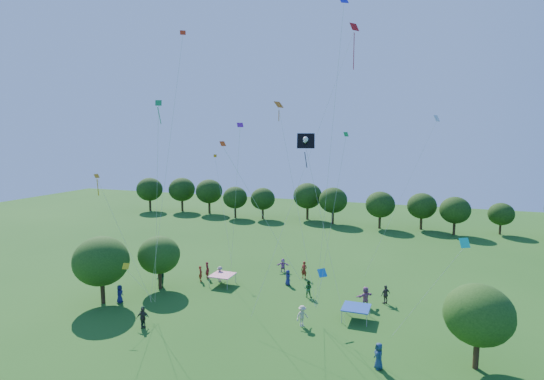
% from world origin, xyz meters
% --- Properties ---
extents(near_tree_west, '(4.92, 4.92, 6.15)m').
position_xyz_m(near_tree_west, '(-16.13, 13.56, 3.93)').
color(near_tree_west, '#422B19').
rests_on(near_tree_west, ground).
extents(near_tree_north, '(4.09, 4.09, 5.29)m').
position_xyz_m(near_tree_north, '(-13.42, 18.44, 3.44)').
color(near_tree_north, '#422B19').
rests_on(near_tree_north, ground).
extents(near_tree_east, '(4.36, 4.36, 5.63)m').
position_xyz_m(near_tree_east, '(14.46, 13.07, 3.66)').
color(near_tree_east, '#422B19').
rests_on(near_tree_east, ground).
extents(treeline, '(88.01, 8.77, 6.77)m').
position_xyz_m(treeline, '(-1.73, 55.43, 4.09)').
color(treeline, '#422B19').
rests_on(treeline, ground).
extents(tent_red_stripe, '(2.20, 2.20, 1.10)m').
position_xyz_m(tent_red_stripe, '(-8.05, 21.49, 1.04)').
color(tent_red_stripe, '#DD1A44').
rests_on(tent_red_stripe, ground).
extents(tent_blue, '(2.20, 2.20, 1.10)m').
position_xyz_m(tent_blue, '(5.98, 17.83, 1.04)').
color(tent_blue, '#173C97').
rests_on(tent_blue, ground).
extents(crowd_person_0, '(0.83, 0.98, 1.74)m').
position_xyz_m(crowd_person_0, '(8.51, 10.88, 0.87)').
color(crowd_person_0, navy).
rests_on(crowd_person_0, ground).
extents(crowd_person_1, '(0.78, 0.61, 1.84)m').
position_xyz_m(crowd_person_1, '(-0.78, 26.19, 0.92)').
color(crowd_person_1, maroon).
rests_on(crowd_person_1, ground).
extents(crowd_person_2, '(0.89, 0.81, 1.60)m').
position_xyz_m(crowd_person_2, '(-9.85, 11.00, 0.80)').
color(crowd_person_2, '#245438').
rests_on(crowd_person_2, ground).
extents(crowd_person_3, '(0.78, 1.15, 1.61)m').
position_xyz_m(crowd_person_3, '(-8.76, 22.31, 0.80)').
color(crowd_person_3, '#A49783').
rests_on(crowd_person_3, ground).
extents(crowd_person_4, '(1.02, 1.06, 1.73)m').
position_xyz_m(crowd_person_4, '(7.97, 22.10, 0.86)').
color(crowd_person_4, '#473B39').
rests_on(crowd_person_4, ground).
extents(crowd_person_5, '(1.65, 1.69, 1.87)m').
position_xyz_m(crowd_person_5, '(6.35, 20.73, 0.93)').
color(crowd_person_5, '#A25F8C').
rests_on(crowd_person_5, ground).
extents(crowd_person_6, '(0.83, 0.85, 1.57)m').
position_xyz_m(crowd_person_6, '(-1.81, 23.70, 0.78)').
color(crowd_person_6, navy).
rests_on(crowd_person_6, ground).
extents(crowd_person_7, '(0.78, 0.76, 1.77)m').
position_xyz_m(crowd_person_7, '(-10.49, 22.81, 0.89)').
color(crowd_person_7, maroon).
rests_on(crowd_person_7, ground).
extents(crowd_person_8, '(0.84, 0.50, 1.64)m').
position_xyz_m(crowd_person_8, '(0.97, 21.27, 0.82)').
color(crowd_person_8, '#275B2C').
rests_on(crowd_person_8, ground).
extents(crowd_person_9, '(1.08, 1.20, 1.72)m').
position_xyz_m(crowd_person_9, '(2.14, 15.16, 0.86)').
color(crowd_person_9, beige).
rests_on(crowd_person_9, ground).
extents(crowd_person_10, '(1.02, 0.91, 1.62)m').
position_xyz_m(crowd_person_10, '(-9.64, 10.62, 0.81)').
color(crowd_person_10, '#37322C').
rests_on(crowd_person_10, ground).
extents(crowd_person_11, '(1.51, 0.96, 1.53)m').
position_xyz_m(crowd_person_11, '(-3.58, 27.48, 0.76)').
color(crowd_person_11, '#A25FA3').
rests_on(crowd_person_11, ground).
extents(crowd_person_12, '(0.54, 0.85, 1.62)m').
position_xyz_m(crowd_person_12, '(-14.80, 14.21, 0.81)').
color(crowd_person_12, navy).
rests_on(crowd_person_12, ground).
extents(crowd_person_13, '(0.67, 0.72, 1.63)m').
position_xyz_m(crowd_person_13, '(-10.69, 21.71, 0.81)').
color(crowd_person_13, maroon).
rests_on(crowd_person_13, ground).
extents(crowd_person_14, '(1.07, 0.86, 1.90)m').
position_xyz_m(crowd_person_14, '(-13.62, 18.85, 0.95)').
color(crowd_person_14, '#285F39').
rests_on(crowd_person_14, ground).
extents(pirate_kite, '(4.03, 1.10, 13.95)m').
position_xyz_m(pirate_kite, '(2.55, 14.36, 14.51)').
color(pirate_kite, black).
extents(red_high_kite, '(6.33, 9.25, 23.25)m').
position_xyz_m(red_high_kite, '(3.68, 20.12, 20.04)').
color(red_high_kite, red).
extents(small_kite_0, '(5.74, 5.57, 13.39)m').
position_xyz_m(small_kite_0, '(-0.92, 12.54, 10.55)').
color(small_kite_0, '#F5470E').
extents(small_kite_1, '(4.58, 5.12, 11.55)m').
position_xyz_m(small_kite_1, '(-11.57, 28.12, 9.17)').
color(small_kite_1, orange).
extents(small_kite_2, '(1.35, 4.42, 11.06)m').
position_xyz_m(small_kite_2, '(-11.00, 9.33, 9.33)').
color(small_kite_2, orange).
extents(small_kite_3, '(3.85, 3.98, 16.17)m').
position_xyz_m(small_kite_3, '(-7.28, 9.94, 12.96)').
color(small_kite_3, '#198941').
extents(small_kite_4, '(2.59, 2.85, 22.91)m').
position_xyz_m(small_kite_4, '(4.61, 14.35, 17.61)').
color(small_kite_4, '#1317C0').
extents(small_kite_5, '(3.65, 5.05, 14.86)m').
position_xyz_m(small_kite_5, '(-4.67, 17.98, 12.29)').
color(small_kite_5, '#73178C').
extents(small_kite_6, '(6.38, 4.89, 15.80)m').
position_xyz_m(small_kite_6, '(10.62, 28.78, 13.97)').
color(small_kite_6, silver).
extents(small_kite_7, '(4.59, 0.67, 7.38)m').
position_xyz_m(small_kite_7, '(12.86, 12.72, 7.54)').
color(small_kite_7, '#0DC7A8').
extents(small_kite_8, '(3.93, 1.38, 16.53)m').
position_xyz_m(small_kite_8, '(0.04, 16.94, 14.79)').
color(small_kite_8, '#D5600C').
extents(small_kite_9, '(3.37, 1.35, 21.83)m').
position_xyz_m(small_kite_9, '(-8.18, 13.27, 15.81)').
color(small_kite_9, red).
extents(small_kite_10, '(1.87, 1.84, 3.62)m').
position_xyz_m(small_kite_10, '(-11.24, 11.20, 4.37)').
color(small_kite_10, gold).
extents(small_kite_11, '(2.00, 1.70, 14.06)m').
position_xyz_m(small_kite_11, '(4.39, 16.89, 11.00)').
color(small_kite_11, green).
extents(small_kite_12, '(0.89, 0.91, 2.99)m').
position_xyz_m(small_kite_12, '(3.30, 16.83, 3.89)').
color(small_kite_12, blue).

